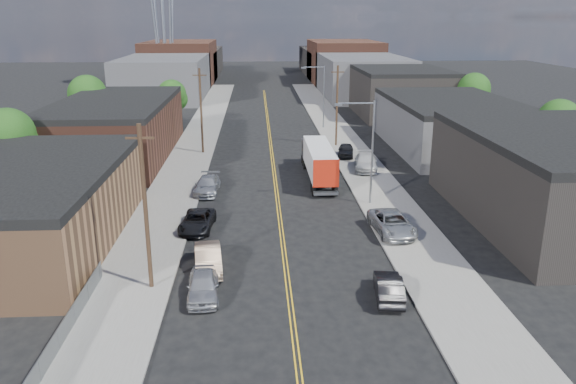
{
  "coord_description": "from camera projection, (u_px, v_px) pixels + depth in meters",
  "views": [
    {
      "loc": [
        -1.74,
        -20.82,
        15.58
      ],
      "look_at": [
        0.62,
        20.96,
        2.5
      ],
      "focal_mm": 35.0,
      "sensor_mm": 36.0,
      "label": 1
    }
  ],
  "objects": [
    {
      "name": "streetlight_near",
      "position": [
        368.0,
        144.0,
        47.23
      ],
      "size": [
        3.39,
        0.25,
        9.0
      ],
      "color": "gray",
      "rests_on": "ground"
    },
    {
      "name": "streetlight_far",
      "position": [
        321.0,
        92.0,
        80.58
      ],
      "size": [
        3.39,
        0.25,
        9.0
      ],
      "color": "gray",
      "rests_on": "ground"
    },
    {
      "name": "utility_pole_left_near",
      "position": [
        145.0,
        208.0,
        32.14
      ],
      "size": [
        1.6,
        0.26,
        10.0
      ],
      "color": "black",
      "rests_on": "ground"
    },
    {
      "name": "tree_right_near",
      "position": [
        559.0,
        123.0,
        59.05
      ],
      "size": [
        4.6,
        4.48,
        7.44
      ],
      "color": "black",
      "rests_on": "ground"
    },
    {
      "name": "ground",
      "position": [
        269.0,
        129.0,
        81.76
      ],
      "size": [
        260.0,
        260.0,
        0.0
      ],
      "primitive_type": "plane",
      "color": "black",
      "rests_on": "ground"
    },
    {
      "name": "car_right_lot_b",
      "position": [
        366.0,
        162.0,
        59.13
      ],
      "size": [
        3.01,
        5.79,
        1.6
      ],
      "primitive_type": "imported",
      "rotation": [
        0.0,
        0.0,
        -0.14
      ],
      "color": "#AEAEAE",
      "rests_on": "sidewalk_right"
    },
    {
      "name": "warehouse_tan",
      "position": [
        30.0,
        205.0,
        39.93
      ],
      "size": [
        12.0,
        22.0,
        5.6
      ],
      "color": "brown",
      "rests_on": "ground"
    },
    {
      "name": "sidewalk_right",
      "position": [
        350.0,
        151.0,
        67.96
      ],
      "size": [
        5.0,
        140.0,
        0.15
      ],
      "primitive_type": "cube",
      "color": "slate",
      "rests_on": "ground"
    },
    {
      "name": "utility_pole_right",
      "position": [
        337.0,
        105.0,
        69.24
      ],
      "size": [
        1.6,
        0.26,
        10.0
      ],
      "color": "black",
      "rests_on": "ground"
    },
    {
      "name": "car_right_oncoming",
      "position": [
        389.0,
        287.0,
        32.31
      ],
      "size": [
        1.99,
        4.4,
        1.4
      ],
      "primitive_type": "imported",
      "rotation": [
        0.0,
        0.0,
        3.02
      ],
      "color": "black",
      "rests_on": "ground"
    },
    {
      "name": "car_right_lot_a",
      "position": [
        392.0,
        223.0,
        41.72
      ],
      "size": [
        3.05,
        5.75,
        1.54
      ],
      "primitive_type": "imported",
      "rotation": [
        0.0,
        0.0,
        0.09
      ],
      "color": "#A6A8AB",
      "rests_on": "sidewalk_right"
    },
    {
      "name": "skyline_right_a",
      "position": [
        362.0,
        76.0,
        115.0
      ],
      "size": [
        16.0,
        30.0,
        8.0
      ],
      "primitive_type": "cube",
      "color": "#3B3B3E",
      "rests_on": "ground"
    },
    {
      "name": "industrial_right_c",
      "position": [
        399.0,
        91.0,
        93.25
      ],
      "size": [
        14.0,
        22.0,
        7.6
      ],
      "color": "black",
      "rests_on": "ground"
    },
    {
      "name": "car_left_b",
      "position": [
        208.0,
        259.0,
        35.91
      ],
      "size": [
        2.17,
        4.86,
        1.55
      ],
      "primitive_type": "imported",
      "rotation": [
        0.0,
        0.0,
        0.12
      ],
      "color": "#9F8168",
      "rests_on": "ground"
    },
    {
      "name": "industrial_right_b",
      "position": [
        451.0,
        124.0,
        68.69
      ],
      "size": [
        14.0,
        24.0,
        6.1
      ],
      "color": "#3B3B3E",
      "rests_on": "ground"
    },
    {
      "name": "tree_right_far",
      "position": [
        474.0,
        92.0,
        81.84
      ],
      "size": [
        4.85,
        4.76,
        7.91
      ],
      "color": "black",
      "rests_on": "ground"
    },
    {
      "name": "utility_pole_left_far",
      "position": [
        201.0,
        111.0,
        65.49
      ],
      "size": [
        1.6,
        0.26,
        10.0
      ],
      "color": "black",
      "rests_on": "ground"
    },
    {
      "name": "car_left_a",
      "position": [
        203.0,
        285.0,
        32.4
      ],
      "size": [
        2.04,
        4.54,
        1.52
      ],
      "primitive_type": "imported",
      "rotation": [
        0.0,
        0.0,
        0.06
      ],
      "color": "#A7A8AC",
      "rests_on": "ground"
    },
    {
      "name": "sidewalk_left",
      "position": [
        192.0,
        153.0,
        66.93
      ],
      "size": [
        5.0,
        140.0,
        0.15
      ],
      "primitive_type": "cube",
      "color": "slate",
      "rests_on": "ground"
    },
    {
      "name": "tree_left_far",
      "position": [
        172.0,
        96.0,
        81.56
      ],
      "size": [
        4.35,
        4.2,
        6.97
      ],
      "color": "black",
      "rests_on": "ground"
    },
    {
      "name": "semi_truck",
      "position": [
        318.0,
        159.0,
        56.18
      ],
      "size": [
        2.33,
        13.63,
        3.56
      ],
      "rotation": [
        0.0,
        0.0,
        -0.0
      ],
      "color": "silver",
      "rests_on": "ground"
    },
    {
      "name": "car_right_lot_c",
      "position": [
        346.0,
        150.0,
        64.72
      ],
      "size": [
        2.39,
        4.48,
        1.45
      ],
      "primitive_type": "imported",
      "rotation": [
        0.0,
        0.0,
        -0.17
      ],
      "color": "black",
      "rests_on": "sidewalk_right"
    },
    {
      "name": "chainlink_fence",
      "position": [
        58.0,
        340.0,
        27.11
      ],
      "size": [
        0.05,
        16.0,
        1.22
      ],
      "color": "slate",
      "rests_on": "ground"
    },
    {
      "name": "centerline",
      "position": [
        272.0,
        152.0,
        67.47
      ],
      "size": [
        0.32,
        120.0,
        0.01
      ],
      "primitive_type": "cube",
      "color": "gold",
      "rests_on": "ground"
    },
    {
      "name": "skyline_left_a",
      "position": [
        165.0,
        77.0,
        112.85
      ],
      "size": [
        16.0,
        30.0,
        8.0
      ],
      "primitive_type": "cube",
      "color": "#3B3B3E",
      "rests_on": "ground"
    },
    {
      "name": "warehouse_brown",
      "position": [
        116.0,
        129.0,
        64.56
      ],
      "size": [
        12.0,
        26.0,
        6.6
      ],
      "color": "#47261C",
      "rests_on": "ground"
    },
    {
      "name": "tree_left_mid",
      "position": [
        88.0,
        97.0,
        74.08
      ],
      "size": [
        5.1,
        5.04,
        8.37
      ],
      "color": "black",
      "rests_on": "ground"
    },
    {
      "name": "car_left_c",
      "position": [
        197.0,
        221.0,
        42.79
      ],
      "size": [
        2.71,
        5.16,
        1.38
      ],
      "primitive_type": "imported",
      "rotation": [
        0.0,
        0.0,
        -0.09
      ],
      "color": "black",
      "rests_on": "ground"
    },
    {
      "name": "skyline_right_c",
      "position": [
        333.0,
        62.0,
        158.03
      ],
      "size": [
        16.0,
        40.0,
        7.0
      ],
      "primitive_type": "cube",
      "color": "black",
      "rests_on": "ground"
    },
    {
      "name": "skyline_left_c",
      "position": [
        190.0,
        62.0,
        155.88
      ],
      "size": [
        16.0,
        40.0,
        7.0
      ],
      "primitive_type": "cube",
      "color": "black",
      "rests_on": "ground"
    },
    {
      "name": "tree_left_near",
      "position": [
        10.0,
        138.0,
        50.34
      ],
      "size": [
        4.85,
        4.76,
        7.91
      ],
      "color": "black",
      "rests_on": "ground"
    },
    {
      "name": "skyline_right_b",
      "position": [
        344.0,
        62.0,
        138.53
      ],
      "size": [
        16.0,
        26.0,
        10.0
      ],
      "primitive_type": "cube",
      "color": "#47261C",
      "rests_on": "ground"
    },
    {
      "name": "industrial_right_a",
      "position": [
        562.0,
        178.0,
        43.77
      ],
      "size": [
        14.0,
        22.0,
        7.1
      ],
      "color": "black",
      "rests_on": "ground"
    },
    {
      "name": "skyline_left_b",
      "position": [
        181.0,
        63.0,
        136.37
      ],
      "size": [
        16.0,
        26.0,
        10.0
      ],
      "primitive_type": "cube",
      "color": "#47261C",
      "rests_on": "ground"
    },
    {
      "name": "car_left_d",
      "position": [
        207.0,
        185.0,
        51.73
      ],
      "size": [
        2.38,
        5.24,
        1.49
      ],
      "primitive_type": "imported",
      "rotation": [
        0.0,
        0.0,
        -0.06
      ],
      "color": "#A7A9AC",
      "rests_on": "ground"
    }
  ]
}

